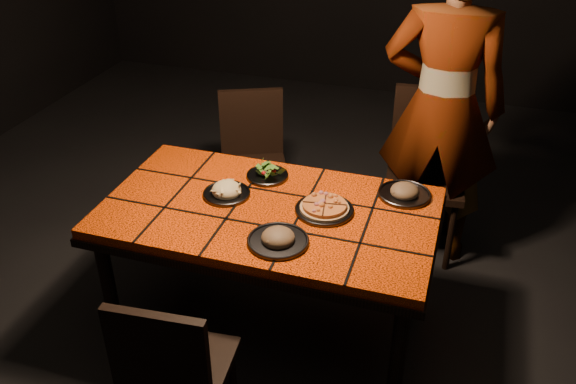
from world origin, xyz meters
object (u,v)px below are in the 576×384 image
(chair_near, at_px, (173,368))
(plate_pizza, at_px, (324,208))
(chair_far_left, at_px, (253,152))
(diner, at_px, (442,108))
(plate_pasta, at_px, (227,192))
(chair_far_right, at_px, (426,161))
(dining_table, at_px, (269,221))

(chair_near, xyz_separation_m, plate_pizza, (0.37, 0.90, 0.27))
(chair_far_left, xyz_separation_m, diner, (1.14, 0.03, 0.45))
(diner, height_order, plate_pasta, diner)
(chair_far_right, bearing_deg, dining_table, -127.85)
(chair_far_right, relative_size, plate_pasta, 4.27)
(diner, xyz_separation_m, plate_pizza, (-0.44, -0.91, -0.20))
(dining_table, height_order, chair_far_left, chair_far_left)
(chair_far_right, height_order, diner, diner)
(dining_table, bearing_deg, diner, 53.88)
(plate_pizza, xyz_separation_m, plate_pasta, (-0.50, -0.00, 0.00))
(plate_pizza, bearing_deg, chair_far_left, 128.35)
(chair_far_left, relative_size, plate_pizza, 3.20)
(chair_near, height_order, chair_far_left, chair_far_left)
(chair_near, bearing_deg, chair_far_left, -84.51)
(dining_table, distance_m, chair_far_right, 1.23)
(plate_pizza, relative_size, plate_pasta, 1.19)
(chair_far_right, bearing_deg, plate_pizza, -117.20)
(dining_table, height_order, chair_far_right, chair_far_right)
(chair_near, height_order, chair_far_right, chair_far_right)
(dining_table, relative_size, plate_pasta, 6.84)
(chair_near, distance_m, plate_pizza, 1.01)
(dining_table, distance_m, plate_pizza, 0.29)
(diner, bearing_deg, dining_table, 53.19)
(diner, bearing_deg, plate_pizza, 63.55)
(dining_table, relative_size, chair_far_right, 1.60)
(plate_pasta, bearing_deg, chair_far_right, 47.97)
(plate_pizza, bearing_deg, plate_pasta, -179.43)
(chair_near, height_order, plate_pizza, chair_near)
(dining_table, xyz_separation_m, chair_far_left, (-0.44, 0.94, -0.15))
(plate_pizza, bearing_deg, diner, 64.25)
(chair_near, bearing_deg, plate_pasta, -86.76)
(chair_far_left, distance_m, diner, 1.23)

